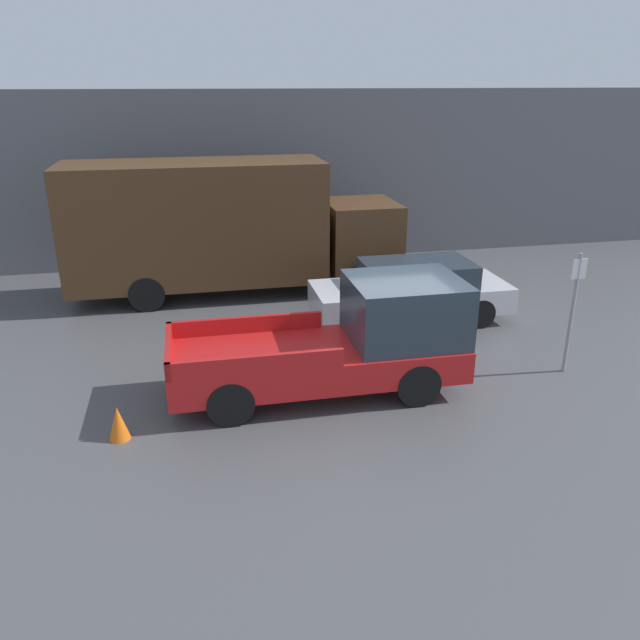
{
  "coord_description": "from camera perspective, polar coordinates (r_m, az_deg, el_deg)",
  "views": [
    {
      "loc": [
        -3.61,
        -10.48,
        5.53
      ],
      "look_at": [
        -1.22,
        0.84,
        1.06
      ],
      "focal_mm": 35.0,
      "sensor_mm": 36.0,
      "label": 1
    }
  ],
  "objects": [
    {
      "name": "ground_plane",
      "position": [
        12.39,
        6.35,
        -5.53
      ],
      "size": [
        60.0,
        60.0,
        0.0
      ],
      "primitive_type": "plane",
      "color": "#4C4C4F"
    },
    {
      "name": "delivery_truck",
      "position": [
        17.02,
        -8.95,
        8.52
      ],
      "size": [
        8.84,
        2.33,
        3.57
      ],
      "color": "#472D19",
      "rests_on": "ground"
    },
    {
      "name": "traffic_cone",
      "position": [
        10.83,
        -17.96,
        -8.94
      ],
      "size": [
        0.35,
        0.35,
        0.58
      ],
      "color": "orange",
      "rests_on": "ground"
    },
    {
      "name": "parking_sign",
      "position": [
        13.13,
        22.13,
        1.12
      ],
      "size": [
        0.3,
        0.07,
        2.46
      ],
      "color": "gray",
      "rests_on": "ground"
    },
    {
      "name": "newspaper_box",
      "position": [
        20.43,
        0.24,
        7.06
      ],
      "size": [
        0.45,
        0.4,
        1.13
      ],
      "color": "gold",
      "rests_on": "ground"
    },
    {
      "name": "car",
      "position": [
        15.26,
        8.42,
        2.68
      ],
      "size": [
        4.73,
        1.83,
        1.47
      ],
      "color": "silver",
      "rests_on": "ground"
    },
    {
      "name": "pickup_truck",
      "position": [
        11.6,
        2.65,
        -1.94
      ],
      "size": [
        5.41,
        1.97,
        2.12
      ],
      "color": "red",
      "rests_on": "ground"
    },
    {
      "name": "building_wall",
      "position": [
        20.23,
        -1.58,
        12.91
      ],
      "size": [
        28.0,
        0.15,
        5.28
      ],
      "color": "#56565B",
      "rests_on": "ground"
    }
  ]
}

